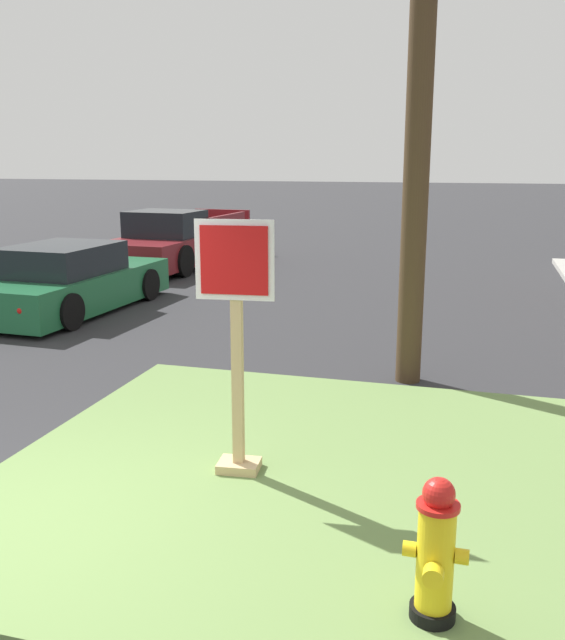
{
  "coord_description": "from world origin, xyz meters",
  "views": [
    {
      "loc": [
        3.38,
        -3.83,
        2.76
      ],
      "look_at": [
        1.49,
        2.84,
        1.14
      ],
      "focal_mm": 38.96,
      "sensor_mm": 36.0,
      "label": 1
    }
  ],
  "objects_px": {
    "parked_sedan_green": "(69,282)",
    "pickup_truck_maroon": "(179,242)",
    "stop_sign": "(237,357)",
    "fire_hydrant": "(435,554)",
    "manhole_cover": "(159,381)",
    "utility_pole": "(424,0)"
  },
  "relations": [
    {
      "from": "parked_sedan_green",
      "to": "utility_pole",
      "type": "height_order",
      "value": "utility_pole"
    },
    {
      "from": "pickup_truck_maroon",
      "to": "utility_pole",
      "type": "height_order",
      "value": "utility_pole"
    },
    {
      "from": "stop_sign",
      "to": "parked_sedan_green",
      "type": "relative_size",
      "value": 0.51
    },
    {
      "from": "stop_sign",
      "to": "utility_pole",
      "type": "relative_size",
      "value": 0.25
    },
    {
      "from": "fire_hydrant",
      "to": "parked_sedan_green",
      "type": "height_order",
      "value": "parked_sedan_green"
    },
    {
      "from": "stop_sign",
      "to": "manhole_cover",
      "type": "distance_m",
      "value": 3.16
    },
    {
      "from": "stop_sign",
      "to": "parked_sedan_green",
      "type": "bearing_deg",
      "value": 132.87
    },
    {
      "from": "fire_hydrant",
      "to": "stop_sign",
      "type": "height_order",
      "value": "stop_sign"
    },
    {
      "from": "fire_hydrant",
      "to": "stop_sign",
      "type": "distance_m",
      "value": 2.46
    },
    {
      "from": "manhole_cover",
      "to": "pickup_truck_maroon",
      "type": "distance_m",
      "value": 9.86
    },
    {
      "from": "fire_hydrant",
      "to": "pickup_truck_maroon",
      "type": "bearing_deg",
      "value": 119.76
    },
    {
      "from": "manhole_cover",
      "to": "utility_pole",
      "type": "bearing_deg",
      "value": 17.04
    },
    {
      "from": "stop_sign",
      "to": "parked_sedan_green",
      "type": "distance_m",
      "value": 7.78
    },
    {
      "from": "utility_pole",
      "to": "stop_sign",
      "type": "bearing_deg",
      "value": -109.6
    },
    {
      "from": "pickup_truck_maroon",
      "to": "fire_hydrant",
      "type": "bearing_deg",
      "value": -60.24
    },
    {
      "from": "fire_hydrant",
      "to": "parked_sedan_green",
      "type": "xyz_separation_m",
      "value": [
        -7.06,
        7.27,
        0.04
      ]
    },
    {
      "from": "parked_sedan_green",
      "to": "pickup_truck_maroon",
      "type": "height_order",
      "value": "pickup_truck_maroon"
    },
    {
      "from": "fire_hydrant",
      "to": "pickup_truck_maroon",
      "type": "xyz_separation_m",
      "value": [
        -7.42,
        12.97,
        0.11
      ]
    },
    {
      "from": "stop_sign",
      "to": "manhole_cover",
      "type": "xyz_separation_m",
      "value": [
        -1.87,
        2.29,
        -1.11
      ]
    },
    {
      "from": "utility_pole",
      "to": "pickup_truck_maroon",
      "type": "bearing_deg",
      "value": 129.72
    },
    {
      "from": "fire_hydrant",
      "to": "utility_pole",
      "type": "relative_size",
      "value": 0.1
    },
    {
      "from": "manhole_cover",
      "to": "parked_sedan_green",
      "type": "bearing_deg",
      "value": 135.12
    }
  ]
}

